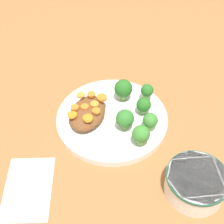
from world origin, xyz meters
TOP-DOWN VIEW (x-y plane):
  - ground_plane at (0.00, 0.00)m, footprint 4.00×4.00m
  - plate at (0.00, 0.00)m, footprint 0.28×0.28m
  - dip_bowl at (0.14, 0.22)m, footprint 0.13×0.13m
  - stew_mound at (0.02, -0.06)m, footprint 0.12×0.08m
  - broccoli_floret_0 at (-0.03, 0.07)m, footprint 0.04×0.04m
  - broccoli_floret_1 at (-0.07, 0.01)m, footprint 0.05×0.05m
  - broccoli_floret_2 at (0.03, 0.04)m, footprint 0.04×0.04m
  - broccoli_floret_3 at (0.06, 0.09)m, footprint 0.04×0.04m
  - broccoli_floret_4 at (0.01, 0.10)m, footprint 0.04×0.04m
  - broccoli_floret_5 at (-0.08, 0.07)m, footprint 0.03×0.03m
  - carrot_slice_0 at (0.03, -0.03)m, footprint 0.02×0.02m
  - carrot_slice_1 at (0.01, -0.04)m, footprint 0.02×0.02m
  - carrot_slice_2 at (0.06, -0.04)m, footprint 0.02×0.02m
  - carrot_slice_3 at (0.02, -0.06)m, footprint 0.02×0.02m
  - carrot_slice_4 at (0.06, -0.08)m, footprint 0.02×0.02m
  - carrot_slice_5 at (-0.01, -0.09)m, footprint 0.02×0.02m
  - carrot_slice_6 at (-0.02, -0.03)m, footprint 0.03×0.03m
  - carrot_slice_7 at (0.03, -0.08)m, footprint 0.02×0.02m
  - carrot_slice_8 at (-0.02, -0.06)m, footprint 0.02×0.02m
  - napkin at (0.23, -0.11)m, footprint 0.18×0.14m

SIDE VIEW (x-z plane):
  - ground_plane at x=0.00m, z-range 0.00..0.00m
  - napkin at x=0.23m, z-range 0.00..0.01m
  - plate at x=0.00m, z-range 0.00..0.02m
  - dip_bowl at x=0.14m, z-range 0.00..0.06m
  - stew_mound at x=0.02m, z-range 0.02..0.05m
  - broccoli_floret_4 at x=0.01m, z-range 0.02..0.07m
  - broccoli_floret_0 at x=-0.03m, z-range 0.02..0.07m
  - broccoli_floret_5 at x=-0.08m, z-range 0.02..0.07m
  - broccoli_floret_3 at x=0.06m, z-range 0.02..0.08m
  - broccoli_floret_2 at x=0.03m, z-range 0.02..0.08m
  - broccoli_floret_1 at x=-0.07m, z-range 0.02..0.08m
  - carrot_slice_4 at x=0.06m, z-range 0.05..0.06m
  - carrot_slice_3 at x=0.02m, z-range 0.05..0.06m
  - carrot_slice_5 at x=-0.01m, z-range 0.05..0.06m
  - carrot_slice_0 at x=0.03m, z-range 0.05..0.06m
  - carrot_slice_1 at x=0.01m, z-range 0.05..0.06m
  - carrot_slice_2 at x=0.06m, z-range 0.05..0.06m
  - carrot_slice_8 at x=-0.02m, z-range 0.05..0.06m
  - carrot_slice_7 at x=0.03m, z-range 0.05..0.06m
  - carrot_slice_6 at x=-0.02m, z-range 0.05..0.06m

